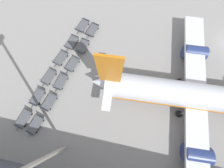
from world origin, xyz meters
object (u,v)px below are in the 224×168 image
object	(u,v)px
baggage_dolly_row_near_col_d	(49,77)
baggage_dolly_row_mid_a_col_e	(49,102)
baggage_dolly_row_near_col_a	(83,26)
baggage_dolly_row_mid_a_col_f	(35,125)
baggage_dolly_row_mid_a_col_a	(92,30)
baggage_dolly_row_near_col_b	(72,42)
airplane	(203,97)
baggage_dolly_row_mid_a_col_d	(61,82)
baggage_dolly_row_near_col_f	(24,118)
baggage_dolly_row_mid_a_col_c	(72,64)
baggage_dolly_row_near_col_e	(38,97)
baggage_dolly_row_mid_a_col_b	(83,46)
baggage_dolly_row_near_col_c	(61,58)

from	to	relation	value
baggage_dolly_row_near_col_d	baggage_dolly_row_mid_a_col_e	world-z (taller)	same
baggage_dolly_row_near_col_a	baggage_dolly_row_mid_a_col_f	world-z (taller)	same
baggage_dolly_row_near_col_a	baggage_dolly_row_mid_a_col_a	world-z (taller)	same
baggage_dolly_row_near_col_b	baggage_dolly_row_near_col_d	xyz separation A→B (m)	(8.08, -2.16, 0.00)
airplane	baggage_dolly_row_mid_a_col_e	distance (m)	26.41
baggage_dolly_row_mid_a_col_d	baggage_dolly_row_mid_a_col_f	world-z (taller)	same
airplane	baggage_dolly_row_mid_a_col_a	world-z (taller)	airplane
baggage_dolly_row_near_col_f	baggage_dolly_row_mid_a_col_c	world-z (taller)	same
baggage_dolly_row_near_col_f	baggage_dolly_row_mid_a_col_f	size ratio (longest dim) A/B	1.00
airplane	baggage_dolly_row_near_col_e	size ratio (longest dim) A/B	9.75
baggage_dolly_row_near_col_b	baggage_dolly_row_mid_a_col_b	distance (m)	2.46
baggage_dolly_row_near_col_a	airplane	bearing A→B (deg)	65.23
baggage_dolly_row_near_col_a	baggage_dolly_row_near_col_c	world-z (taller)	same
baggage_dolly_row_near_col_a	baggage_dolly_row_near_col_d	distance (m)	12.88
baggage_dolly_row_near_col_b	baggage_dolly_row_mid_a_col_a	xyz separation A→B (m)	(-3.73, 3.37, 0.00)
baggage_dolly_row_near_col_e	baggage_dolly_row_mid_a_col_a	distance (m)	17.10
baggage_dolly_row_near_col_c	baggage_dolly_row_near_col_a	bearing A→B (deg)	164.71
baggage_dolly_row_near_col_c	baggage_dolly_row_mid_a_col_c	size ratio (longest dim) A/B	1.00
baggage_dolly_row_mid_a_col_e	baggage_dolly_row_mid_a_col_b	bearing A→B (deg)	166.54
baggage_dolly_row_near_col_b	baggage_dolly_row_near_col_e	world-z (taller)	same
baggage_dolly_row_near_col_f	baggage_dolly_row_near_col_d	bearing A→B (deg)	167.61
baggage_dolly_row_near_col_e	baggage_dolly_row_mid_a_col_e	size ratio (longest dim) A/B	1.00
baggage_dolly_row_near_col_c	baggage_dolly_row_near_col_e	world-z (taller)	same
baggage_dolly_row_mid_a_col_b	baggage_dolly_row_mid_a_col_f	size ratio (longest dim) A/B	1.00
baggage_dolly_row_near_col_d	baggage_dolly_row_near_col_a	bearing A→B (deg)	165.33
baggage_dolly_row_near_col_c	baggage_dolly_row_near_col_e	bearing A→B (deg)	-12.14
airplane	baggage_dolly_row_mid_a_col_c	world-z (taller)	airplane
baggage_dolly_row_mid_a_col_f	baggage_dolly_row_near_col_e	bearing A→B (deg)	-163.81
baggage_dolly_row_mid_a_col_b	baggage_dolly_row_mid_a_col_c	world-z (taller)	same
baggage_dolly_row_near_col_e	baggage_dolly_row_near_col_a	bearing A→B (deg)	166.28
baggage_dolly_row_mid_a_col_b	baggage_dolly_row_near_col_d	bearing A→B (deg)	-30.82
baggage_dolly_row_near_col_c	baggage_dolly_row_mid_a_col_a	world-z (taller)	same
baggage_dolly_row_mid_a_col_e	baggage_dolly_row_mid_a_col_f	bearing A→B (deg)	-14.23
baggage_dolly_row_near_col_e	baggage_dolly_row_near_col_f	world-z (taller)	same
baggage_dolly_row_near_col_d	baggage_dolly_row_mid_a_col_c	bearing A→B (deg)	133.69
baggage_dolly_row_mid_a_col_e	baggage_dolly_row_mid_a_col_c	bearing A→B (deg)	166.17
baggage_dolly_row_near_col_f	baggage_dolly_row_mid_a_col_a	world-z (taller)	same
baggage_dolly_row_near_col_a	baggage_dolly_row_mid_a_col_a	xyz separation A→B (m)	(0.64, 2.26, 0.00)
baggage_dolly_row_near_col_c	airplane	bearing A→B (deg)	83.81
baggage_dolly_row_mid_a_col_d	baggage_dolly_row_mid_a_col_f	xyz separation A→B (m)	(8.31, -1.94, 0.00)
airplane	baggage_dolly_row_near_col_d	bearing A→B (deg)	-87.12
baggage_dolly_row_near_col_c	baggage_dolly_row_mid_a_col_a	distance (m)	8.83
baggage_dolly_row_near_col_e	baggage_dolly_row_near_col_c	bearing A→B (deg)	167.86
baggage_dolly_row_near_col_d	baggage_dolly_row_near_col_e	size ratio (longest dim) A/B	1.00
baggage_dolly_row_near_col_b	baggage_dolly_row_mid_a_col_e	world-z (taller)	same
baggage_dolly_row_mid_a_col_a	baggage_dolly_row_near_col_e	bearing A→B (deg)	-21.62
baggage_dolly_row_near_col_a	baggage_dolly_row_near_col_f	bearing A→B (deg)	-13.77
airplane	baggage_dolly_row_near_col_d	distance (m)	27.43
baggage_dolly_row_mid_a_col_d	baggage_dolly_row_near_col_d	bearing A→B (deg)	-100.39
baggage_dolly_row_near_col_d	baggage_dolly_row_mid_a_col_f	bearing A→B (deg)	3.81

